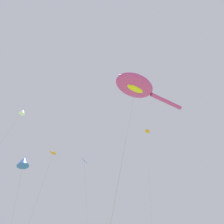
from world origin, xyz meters
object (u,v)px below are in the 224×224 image
object	(u,v)px
small_kite_streamer_purple	(53,155)
small_kite_tiny_distant	(147,132)
small_kite_triangle_green	(24,162)
small_kite_delta_white	(22,112)
big_show_kite	(136,87)
small_kite_box_yellow	(85,166)

from	to	relation	value
small_kite_streamer_purple	small_kite_tiny_distant	distance (m)	19.92
small_kite_triangle_green	small_kite_delta_white	distance (m)	6.91
big_show_kite	small_kite_box_yellow	distance (m)	19.90
small_kite_box_yellow	small_kite_delta_white	bearing A→B (deg)	-109.04
small_kite_streamer_purple	small_kite_triangle_green	xyz separation A→B (m)	(-2.73, -0.67, -2.20)
big_show_kite	small_kite_box_yellow	size ratio (longest dim) A/B	0.89
big_show_kite	small_kite_triangle_green	size ratio (longest dim) A/B	1.49
small_kite_delta_white	small_kite_box_yellow	bearing A→B (deg)	-87.64
big_show_kite	small_kite_delta_white	size ratio (longest dim) A/B	0.97
big_show_kite	small_kite_tiny_distant	world-z (taller)	small_kite_tiny_distant
small_kite_tiny_distant	small_kite_triangle_green	bearing A→B (deg)	-7.58
small_kite_box_yellow	small_kite_triangle_green	xyz separation A→B (m)	(-10.95, -8.85, -7.20)
small_kite_triangle_green	small_kite_delta_white	world-z (taller)	small_kite_delta_white
small_kite_tiny_distant	small_kite_triangle_green	xyz separation A→B (m)	(-19.32, -0.01, -13.21)
small_kite_streamer_purple	small_kite_triangle_green	bearing A→B (deg)	169.98
small_kite_delta_white	big_show_kite	bearing A→B (deg)	-171.47
small_kite_triangle_green	small_kite_tiny_distant	bearing A→B (deg)	134.94
small_kite_streamer_purple	small_kite_delta_white	world-z (taller)	small_kite_delta_white
small_kite_streamer_purple	small_kite_tiny_distant	world-z (taller)	small_kite_tiny_distant
small_kite_tiny_distant	small_kite_triangle_green	distance (m)	23.41
big_show_kite	small_kite_box_yellow	bearing A→B (deg)	-96.07
small_kite_tiny_distant	big_show_kite	bearing A→B (deg)	31.36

